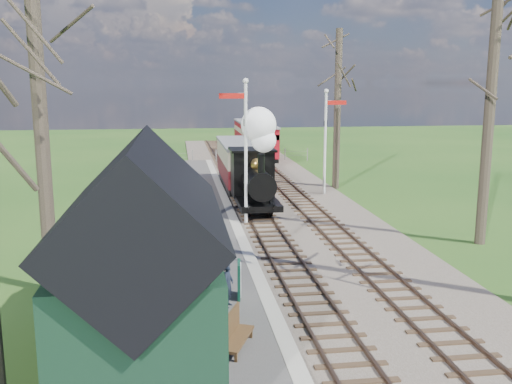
{
  "coord_description": "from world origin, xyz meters",
  "views": [
    {
      "loc": [
        -3.55,
        -7.62,
        6.01
      ],
      "look_at": [
        -0.38,
        15.23,
        1.6
      ],
      "focal_mm": 40.0,
      "sensor_mm": 36.0,
      "label": 1
    }
  ],
  "objects_px": {
    "station_shed": "(144,265)",
    "locomotive": "(256,168)",
    "semaphore_near": "(244,141)",
    "person": "(228,285)",
    "coach": "(241,162)",
    "red_carriage_a": "(259,143)",
    "red_carriage_b": "(250,136)",
    "bench": "(233,332)",
    "sign_board": "(239,280)",
    "semaphore_far": "(327,134)"
  },
  "relations": [
    {
      "from": "locomotive",
      "to": "coach",
      "type": "height_order",
      "value": "locomotive"
    },
    {
      "from": "locomotive",
      "to": "semaphore_near",
      "type": "bearing_deg",
      "value": -111.23
    },
    {
      "from": "station_shed",
      "to": "locomotive",
      "type": "distance_m",
      "value": 14.59
    },
    {
      "from": "semaphore_near",
      "to": "person",
      "type": "xyz_separation_m",
      "value": [
        -1.55,
        -9.4,
        -2.82
      ]
    },
    {
      "from": "coach",
      "to": "red_carriage_b",
      "type": "bearing_deg",
      "value": 80.92
    },
    {
      "from": "coach",
      "to": "sign_board",
      "type": "bearing_deg",
      "value": -96.63
    },
    {
      "from": "station_shed",
      "to": "bench",
      "type": "relative_size",
      "value": 4.29
    },
    {
      "from": "red_carriage_a",
      "to": "person",
      "type": "xyz_separation_m",
      "value": [
        -4.92,
        -28.18,
        -0.81
      ]
    },
    {
      "from": "person",
      "to": "semaphore_far",
      "type": "bearing_deg",
      "value": -0.12
    },
    {
      "from": "station_shed",
      "to": "locomotive",
      "type": "bearing_deg",
      "value": 72.92
    },
    {
      "from": "station_shed",
      "to": "semaphore_far",
      "type": "height_order",
      "value": "semaphore_far"
    },
    {
      "from": "locomotive",
      "to": "bench",
      "type": "distance_m",
      "value": 14.07
    },
    {
      "from": "person",
      "to": "sign_board",
      "type": "bearing_deg",
      "value": -7.73
    },
    {
      "from": "coach",
      "to": "sign_board",
      "type": "relative_size",
      "value": 7.63
    },
    {
      "from": "locomotive",
      "to": "coach",
      "type": "xyz_separation_m",
      "value": [
        0.01,
        6.07,
        -0.6
      ]
    },
    {
      "from": "person",
      "to": "semaphore_near",
      "type": "bearing_deg",
      "value": 14.0
    },
    {
      "from": "locomotive",
      "to": "red_carriage_b",
      "type": "bearing_deg",
      "value": 83.33
    },
    {
      "from": "locomotive",
      "to": "coach",
      "type": "bearing_deg",
      "value": 89.89
    },
    {
      "from": "bench",
      "to": "locomotive",
      "type": "bearing_deg",
      "value": 80.05
    },
    {
      "from": "red_carriage_b",
      "to": "sign_board",
      "type": "bearing_deg",
      "value": -97.84
    },
    {
      "from": "semaphore_far",
      "to": "semaphore_near",
      "type": "bearing_deg",
      "value": -130.6
    },
    {
      "from": "semaphore_far",
      "to": "person",
      "type": "height_order",
      "value": "semaphore_far"
    },
    {
      "from": "locomotive",
      "to": "sign_board",
      "type": "height_order",
      "value": "locomotive"
    },
    {
      "from": "locomotive",
      "to": "sign_board",
      "type": "bearing_deg",
      "value": -100.25
    },
    {
      "from": "semaphore_near",
      "to": "red_carriage_a",
      "type": "height_order",
      "value": "semaphore_near"
    },
    {
      "from": "locomotive",
      "to": "coach",
      "type": "relative_size",
      "value": 0.62
    },
    {
      "from": "red_carriage_a",
      "to": "bench",
      "type": "relative_size",
      "value": 3.77
    },
    {
      "from": "coach",
      "to": "person",
      "type": "height_order",
      "value": "coach"
    },
    {
      "from": "semaphore_near",
      "to": "station_shed",
      "type": "bearing_deg",
      "value": -106.38
    },
    {
      "from": "locomotive",
      "to": "red_carriage_a",
      "type": "relative_size",
      "value": 0.87
    },
    {
      "from": "red_carriage_a",
      "to": "sign_board",
      "type": "bearing_deg",
      "value": -99.38
    },
    {
      "from": "station_shed",
      "to": "coach",
      "type": "xyz_separation_m",
      "value": [
        4.3,
        20.02,
        -0.65
      ]
    },
    {
      "from": "station_shed",
      "to": "locomotive",
      "type": "xyz_separation_m",
      "value": [
        4.29,
        13.95,
        -0.05
      ]
    },
    {
      "from": "bench",
      "to": "red_carriage_b",
      "type": "bearing_deg",
      "value": 82.07
    },
    {
      "from": "red_carriage_a",
      "to": "locomotive",
      "type": "bearing_deg",
      "value": -98.82
    },
    {
      "from": "locomotive",
      "to": "person",
      "type": "relative_size",
      "value": 4.05
    },
    {
      "from": "semaphore_far",
      "to": "red_carriage_b",
      "type": "bearing_deg",
      "value": 95.54
    },
    {
      "from": "semaphore_far",
      "to": "red_carriage_a",
      "type": "relative_size",
      "value": 1.03
    },
    {
      "from": "semaphore_near",
      "to": "red_carriage_b",
      "type": "relative_size",
      "value": 1.12
    },
    {
      "from": "semaphore_near",
      "to": "locomotive",
      "type": "distance_m",
      "value": 2.52
    },
    {
      "from": "station_shed",
      "to": "person",
      "type": "height_order",
      "value": "station_shed"
    },
    {
      "from": "semaphore_near",
      "to": "person",
      "type": "distance_m",
      "value": 9.93
    },
    {
      "from": "station_shed",
      "to": "coach",
      "type": "height_order",
      "value": "station_shed"
    },
    {
      "from": "station_shed",
      "to": "sign_board",
      "type": "bearing_deg",
      "value": 53.91
    },
    {
      "from": "semaphore_far",
      "to": "sign_board",
      "type": "height_order",
      "value": "semaphore_far"
    },
    {
      "from": "station_shed",
      "to": "semaphore_near",
      "type": "distance_m",
      "value": 12.58
    },
    {
      "from": "station_shed",
      "to": "locomotive",
      "type": "height_order",
      "value": "locomotive"
    },
    {
      "from": "red_carriage_b",
      "to": "bench",
      "type": "xyz_separation_m",
      "value": [
        -5.03,
        -36.1,
        -1.03
      ]
    },
    {
      "from": "semaphore_near",
      "to": "coach",
      "type": "bearing_deg",
      "value": 84.52
    },
    {
      "from": "red_carriage_a",
      "to": "person",
      "type": "distance_m",
      "value": 28.61
    }
  ]
}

